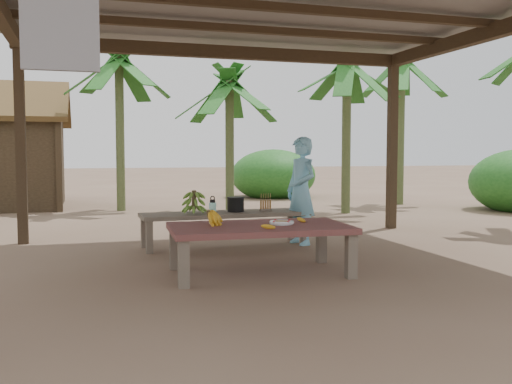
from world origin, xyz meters
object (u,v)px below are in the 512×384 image
object	(u,v)px
ripe_banana_bunch	(208,217)
water_flask	(213,212)
plate	(282,223)
cooking_pot	(236,205)
work_table	(260,232)
bench	(225,216)
woman	(301,191)

from	to	relation	value
ripe_banana_bunch	water_flask	world-z (taller)	water_flask
plate	cooking_pot	xyz separation A→B (m)	(-0.02, 1.79, 0.03)
work_table	bench	xyz separation A→B (m)	(0.07, 1.77, -0.04)
work_table	cooking_pot	bearing A→B (deg)	85.98
water_flask	cooking_pot	distance (m)	1.66
woman	water_flask	bearing A→B (deg)	-62.54
bench	water_flask	xyz separation A→B (m)	(-0.50, -1.51, 0.23)
work_table	cooking_pot	world-z (taller)	cooking_pot
cooking_pot	woman	distance (m)	0.90
ripe_banana_bunch	woman	distance (m)	2.18
water_flask	cooking_pot	world-z (taller)	water_flask
plate	woman	distance (m)	1.86
bench	woman	bearing A→B (deg)	-9.21
cooking_pot	woman	xyz separation A→B (m)	(0.87, -0.15, 0.18)
woman	work_table	bearing A→B (deg)	-48.36
bench	plate	distance (m)	1.78
woman	plate	bearing A→B (deg)	-42.25
bench	plate	xyz separation A→B (m)	(0.17, -1.76, 0.12)
work_table	water_flask	xyz separation A→B (m)	(-0.43, 0.26, 0.19)
work_table	plate	bearing A→B (deg)	3.66
ripe_banana_bunch	plate	size ratio (longest dim) A/B	1.07
woman	ripe_banana_bunch	bearing A→B (deg)	-61.61
work_table	ripe_banana_bunch	distance (m)	0.54
water_flask	woman	distance (m)	2.05
bench	work_table	bearing A→B (deg)	-94.47
plate	bench	bearing A→B (deg)	95.43
woman	cooking_pot	bearing A→B (deg)	-114.73
work_table	bench	distance (m)	1.77
plate	water_flask	bearing A→B (deg)	158.73
bench	cooking_pot	distance (m)	0.21
bench	cooking_pot	bearing A→B (deg)	7.84
work_table	woman	size ratio (longest dim) A/B	1.28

